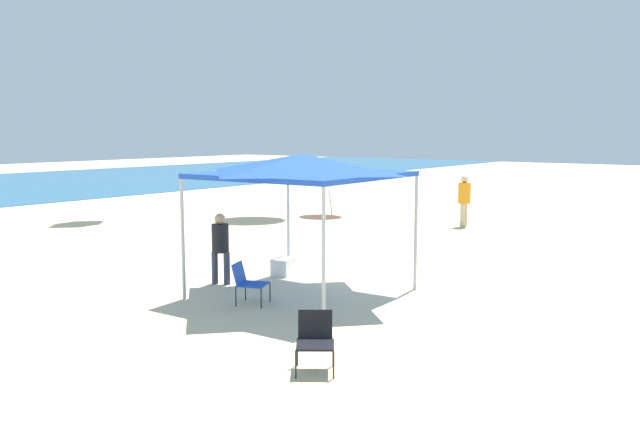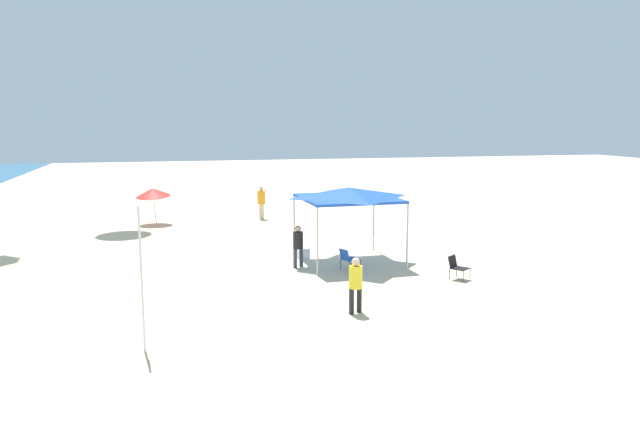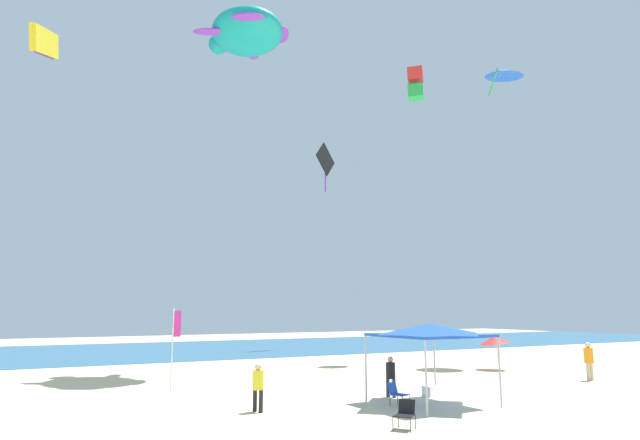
{
  "view_description": "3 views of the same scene",
  "coord_description": "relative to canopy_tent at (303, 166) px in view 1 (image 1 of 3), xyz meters",
  "views": [
    {
      "loc": [
        -13.09,
        -8.21,
        3.38
      ],
      "look_at": [
        -1.87,
        0.17,
        1.53
      ],
      "focal_mm": 37.85,
      "sensor_mm": 36.0,
      "label": 1
    },
    {
      "loc": [
        -24.66,
        7.08,
        5.46
      ],
      "look_at": [
        -3.1,
        1.64,
        1.84
      ],
      "focal_mm": 34.56,
      "sensor_mm": 36.0,
      "label": 2
    },
    {
      "loc": [
        -15.81,
        -16.0,
        3.43
      ],
      "look_at": [
        0.82,
        14.63,
        9.2
      ],
      "focal_mm": 30.57,
      "sensor_mm": 36.0,
      "label": 3
    }
  ],
  "objects": [
    {
      "name": "folding_chair_near_cooler",
      "position": [
        -3.43,
        -2.91,
        -2.2
      ],
      "size": [
        0.81,
        0.78,
        0.82
      ],
      "rotation": [
        0.0,
        0.0,
        5.35
      ],
      "color": "black",
      "rests_on": "ground"
    },
    {
      "name": "folding_chair_facing_ocean",
      "position": [
        -1.29,
        0.38,
        -2.2
      ],
      "size": [
        0.71,
        0.77,
        0.82
      ],
      "rotation": [
        0.0,
        0.0,
        0.39
      ],
      "color": "black",
      "rests_on": "ground"
    },
    {
      "name": "cooler_box",
      "position": [
        1.21,
        1.55,
        -2.47
      ],
      "size": [
        0.71,
        0.57,
        0.4
      ],
      "color": "white",
      "rests_on": "ground"
    },
    {
      "name": "person_far_stroller",
      "position": [
        -0.36,
        2.05,
        -1.74
      ],
      "size": [
        0.38,
        0.4,
        1.59
      ],
      "rotation": [
        0.0,
        0.0,
        5.14
      ],
      "color": "#33384C",
      "rests_on": "ground"
    },
    {
      "name": "ground",
      "position": [
        2.27,
        -0.32,
        -2.72
      ],
      "size": [
        120.0,
        120.0,
        0.1
      ],
      "primitive_type": "cube",
      "color": "beige"
    },
    {
      "name": "canopy_tent",
      "position": [
        0.0,
        0.0,
        0.0
      ],
      "size": [
        3.65,
        3.61,
        2.92
      ],
      "rotation": [
        0.0,
        0.0,
        0.03
      ],
      "color": "#B7B7BC",
      "rests_on": "ground"
    },
    {
      "name": "person_by_tent",
      "position": [
        11.33,
        1.62,
        -1.59
      ],
      "size": [
        0.49,
        0.44,
        1.85
      ],
      "rotation": [
        0.0,
        0.0,
        3.29
      ],
      "color": "#C6B28C",
      "rests_on": "ground"
    },
    {
      "name": "beach_umbrella",
      "position": [
        10.98,
        7.43,
        -0.97
      ],
      "size": [
        1.82,
        1.8,
        2.07
      ],
      "color": "silver",
      "rests_on": "ground"
    }
  ]
}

